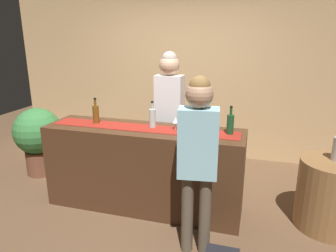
{
  "coord_description": "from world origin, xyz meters",
  "views": [
    {
      "loc": [
        1.19,
        -3.1,
        1.97
      ],
      "look_at": [
        0.29,
        0.0,
        1.01
      ],
      "focal_mm": 33.29,
      "sensor_mm": 36.0,
      "label": 1
    }
  ],
  "objects_px": {
    "customer_sipping": "(198,150)",
    "round_side_table": "(331,194)",
    "bartender": "(169,105)",
    "wine_bottle_green": "(230,124)",
    "wine_glass_mid_counter": "(203,127)",
    "wine_glass_near_customer": "(188,126)",
    "wine_bottle_clear": "(152,118)",
    "wine_bottle_amber": "(96,114)",
    "wine_glass_far_end": "(175,120)",
    "potted_plant_tall": "(38,136)"
  },
  "relations": [
    {
      "from": "customer_sipping",
      "to": "round_side_table",
      "type": "xyz_separation_m",
      "value": [
        1.27,
        0.78,
        -0.64
      ]
    },
    {
      "from": "bartender",
      "to": "round_side_table",
      "type": "height_order",
      "value": "bartender"
    },
    {
      "from": "wine_bottle_green",
      "to": "wine_glass_mid_counter",
      "type": "distance_m",
      "value": 0.3
    },
    {
      "from": "wine_glass_mid_counter",
      "to": "wine_glass_near_customer",
      "type": "bearing_deg",
      "value": -176.49
    },
    {
      "from": "wine_bottle_clear",
      "to": "wine_glass_near_customer",
      "type": "xyz_separation_m",
      "value": [
        0.45,
        -0.17,
        -0.01
      ]
    },
    {
      "from": "wine_bottle_amber",
      "to": "wine_glass_far_end",
      "type": "distance_m",
      "value": 0.96
    },
    {
      "from": "customer_sipping",
      "to": "potted_plant_tall",
      "type": "relative_size",
      "value": 1.7
    },
    {
      "from": "wine_bottle_clear",
      "to": "wine_glass_mid_counter",
      "type": "bearing_deg",
      "value": -15.09
    },
    {
      "from": "wine_glass_far_end",
      "to": "customer_sipping",
      "type": "relative_size",
      "value": 0.09
    },
    {
      "from": "wine_bottle_green",
      "to": "round_side_table",
      "type": "distance_m",
      "value": 1.28
    },
    {
      "from": "wine_glass_near_customer",
      "to": "wine_bottle_clear",
      "type": "bearing_deg",
      "value": 159.36
    },
    {
      "from": "wine_glass_near_customer",
      "to": "customer_sipping",
      "type": "height_order",
      "value": "customer_sipping"
    },
    {
      "from": "wine_bottle_green",
      "to": "wine_bottle_amber",
      "type": "relative_size",
      "value": 1.0
    },
    {
      "from": "wine_bottle_clear",
      "to": "potted_plant_tall",
      "type": "distance_m",
      "value": 1.97
    },
    {
      "from": "wine_glass_far_end",
      "to": "customer_sipping",
      "type": "bearing_deg",
      "value": -60.64
    },
    {
      "from": "wine_glass_near_customer",
      "to": "wine_bottle_green",
      "type": "bearing_deg",
      "value": 21.94
    },
    {
      "from": "bartender",
      "to": "potted_plant_tall",
      "type": "height_order",
      "value": "bartender"
    },
    {
      "from": "potted_plant_tall",
      "to": "wine_bottle_clear",
      "type": "bearing_deg",
      "value": -11.61
    },
    {
      "from": "bartender",
      "to": "customer_sipping",
      "type": "relative_size",
      "value": 1.07
    },
    {
      "from": "wine_bottle_amber",
      "to": "wine_glass_far_end",
      "type": "xyz_separation_m",
      "value": [
        0.96,
        0.01,
        -0.01
      ]
    },
    {
      "from": "wine_glass_near_customer",
      "to": "round_side_table",
      "type": "xyz_separation_m",
      "value": [
        1.47,
        0.27,
        -0.7
      ]
    },
    {
      "from": "wine_bottle_amber",
      "to": "wine_glass_mid_counter",
      "type": "bearing_deg",
      "value": -6.41
    },
    {
      "from": "wine_glass_mid_counter",
      "to": "bartender",
      "type": "relative_size",
      "value": 0.08
    },
    {
      "from": "wine_bottle_clear",
      "to": "wine_glass_near_customer",
      "type": "relative_size",
      "value": 2.1
    },
    {
      "from": "bartender",
      "to": "customer_sipping",
      "type": "xyz_separation_m",
      "value": [
        0.6,
        -1.21,
        -0.09
      ]
    },
    {
      "from": "wine_bottle_amber",
      "to": "wine_glass_mid_counter",
      "type": "distance_m",
      "value": 1.29
    },
    {
      "from": "wine_glass_far_end",
      "to": "round_side_table",
      "type": "bearing_deg",
      "value": 3.75
    },
    {
      "from": "wine_glass_near_customer",
      "to": "bartender",
      "type": "bearing_deg",
      "value": 120.05
    },
    {
      "from": "wine_bottle_green",
      "to": "wine_bottle_amber",
      "type": "bearing_deg",
      "value": -179.61
    },
    {
      "from": "wine_glass_far_end",
      "to": "wine_bottle_clear",
      "type": "bearing_deg",
      "value": 178.75
    },
    {
      "from": "wine_bottle_clear",
      "to": "wine_glass_near_customer",
      "type": "bearing_deg",
      "value": -20.64
    },
    {
      "from": "wine_glass_mid_counter",
      "to": "potted_plant_tall",
      "type": "xyz_separation_m",
      "value": [
        -2.46,
        0.54,
        -0.51
      ]
    },
    {
      "from": "wine_glass_far_end",
      "to": "potted_plant_tall",
      "type": "height_order",
      "value": "wine_glass_far_end"
    },
    {
      "from": "wine_bottle_clear",
      "to": "wine_bottle_amber",
      "type": "bearing_deg",
      "value": -178.73
    },
    {
      "from": "customer_sipping",
      "to": "round_side_table",
      "type": "distance_m",
      "value": 1.62
    },
    {
      "from": "wine_bottle_clear",
      "to": "wine_glass_far_end",
      "type": "relative_size",
      "value": 2.1
    },
    {
      "from": "wine_bottle_amber",
      "to": "wine_glass_near_customer",
      "type": "bearing_deg",
      "value": -7.65
    },
    {
      "from": "wine_bottle_green",
      "to": "customer_sipping",
      "type": "bearing_deg",
      "value": -107.17
    },
    {
      "from": "wine_glass_mid_counter",
      "to": "bartender",
      "type": "distance_m",
      "value": 0.88
    },
    {
      "from": "wine_bottle_amber",
      "to": "bartender",
      "type": "xyz_separation_m",
      "value": [
        0.73,
        0.54,
        0.03
      ]
    },
    {
      "from": "customer_sipping",
      "to": "round_side_table",
      "type": "height_order",
      "value": "customer_sipping"
    },
    {
      "from": "wine_bottle_amber",
      "to": "bartender",
      "type": "distance_m",
      "value": 0.91
    },
    {
      "from": "wine_bottle_amber",
      "to": "potted_plant_tall",
      "type": "height_order",
      "value": "wine_bottle_amber"
    },
    {
      "from": "wine_bottle_clear",
      "to": "round_side_table",
      "type": "relative_size",
      "value": 0.41
    },
    {
      "from": "wine_bottle_green",
      "to": "wine_glass_far_end",
      "type": "xyz_separation_m",
      "value": [
        -0.59,
        -0.0,
        -0.01
      ]
    },
    {
      "from": "customer_sipping",
      "to": "potted_plant_tall",
      "type": "height_order",
      "value": "customer_sipping"
    },
    {
      "from": "wine_glass_mid_counter",
      "to": "bartender",
      "type": "xyz_separation_m",
      "value": [
        -0.55,
        0.69,
        0.04
      ]
    },
    {
      "from": "wine_bottle_green",
      "to": "potted_plant_tall",
      "type": "distance_m",
      "value": 2.79
    },
    {
      "from": "wine_bottle_amber",
      "to": "round_side_table",
      "type": "height_order",
      "value": "wine_bottle_amber"
    },
    {
      "from": "wine_bottle_clear",
      "to": "wine_glass_far_end",
      "type": "height_order",
      "value": "wine_bottle_clear"
    }
  ]
}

